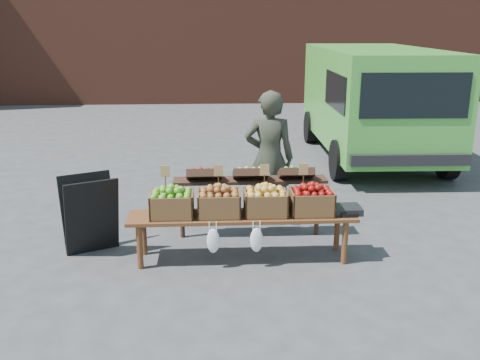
{
  "coord_description": "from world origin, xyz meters",
  "views": [
    {
      "loc": [
        -1.32,
        -5.68,
        2.77
      ],
      "look_at": [
        -0.97,
        0.77,
        0.85
      ],
      "focal_mm": 40.0,
      "sensor_mm": 36.0,
      "label": 1
    }
  ],
  "objects_px": {
    "back_table": "(250,199)",
    "crate_golden_apples": "(172,205)",
    "crate_russet_pears": "(219,204)",
    "weighing_scale": "(346,209)",
    "crate_green_apples": "(312,202)",
    "chalkboard_sign": "(90,214)",
    "delivery_van": "(373,105)",
    "crate_red_apples": "(266,203)",
    "display_bench": "(242,237)",
    "vendor": "(269,158)"
  },
  "relations": [
    {
      "from": "chalkboard_sign",
      "to": "crate_green_apples",
      "type": "relative_size",
      "value": 1.96
    },
    {
      "from": "chalkboard_sign",
      "to": "weighing_scale",
      "type": "xyz_separation_m",
      "value": [
        3.11,
        -0.34,
        0.12
      ]
    },
    {
      "from": "crate_golden_apples",
      "to": "crate_green_apples",
      "type": "distance_m",
      "value": 1.65
    },
    {
      "from": "crate_green_apples",
      "to": "vendor",
      "type": "bearing_deg",
      "value": 107.32
    },
    {
      "from": "vendor",
      "to": "crate_red_apples",
      "type": "xyz_separation_m",
      "value": [
        -0.17,
        -1.22,
        -0.23
      ]
    },
    {
      "from": "vendor",
      "to": "delivery_van",
      "type": "bearing_deg",
      "value": -117.39
    },
    {
      "from": "delivery_van",
      "to": "display_bench",
      "type": "height_order",
      "value": "delivery_van"
    },
    {
      "from": "vendor",
      "to": "crate_russet_pears",
      "type": "distance_m",
      "value": 1.43
    },
    {
      "from": "crate_golden_apples",
      "to": "crate_russet_pears",
      "type": "relative_size",
      "value": 1.0
    },
    {
      "from": "vendor",
      "to": "chalkboard_sign",
      "type": "height_order",
      "value": "vendor"
    },
    {
      "from": "chalkboard_sign",
      "to": "crate_red_apples",
      "type": "height_order",
      "value": "chalkboard_sign"
    },
    {
      "from": "weighing_scale",
      "to": "crate_russet_pears",
      "type": "bearing_deg",
      "value": 180.0
    },
    {
      "from": "crate_russet_pears",
      "to": "weighing_scale",
      "type": "distance_m",
      "value": 1.53
    },
    {
      "from": "delivery_van",
      "to": "crate_golden_apples",
      "type": "xyz_separation_m",
      "value": [
        -3.79,
        -4.84,
        -0.42
      ]
    },
    {
      "from": "back_table",
      "to": "crate_golden_apples",
      "type": "distance_m",
      "value": 1.22
    },
    {
      "from": "display_bench",
      "to": "delivery_van",
      "type": "bearing_deg",
      "value": 58.47
    },
    {
      "from": "crate_golden_apples",
      "to": "crate_green_apples",
      "type": "bearing_deg",
      "value": 0.0
    },
    {
      "from": "crate_russet_pears",
      "to": "back_table",
      "type": "bearing_deg",
      "value": 59.71
    },
    {
      "from": "display_bench",
      "to": "crate_green_apples",
      "type": "xyz_separation_m",
      "value": [
        0.82,
        0.0,
        0.42
      ]
    },
    {
      "from": "display_bench",
      "to": "crate_golden_apples",
      "type": "height_order",
      "value": "crate_golden_apples"
    },
    {
      "from": "chalkboard_sign",
      "to": "crate_green_apples",
      "type": "xyz_separation_m",
      "value": [
        2.69,
        -0.34,
        0.22
      ]
    },
    {
      "from": "delivery_van",
      "to": "crate_green_apples",
      "type": "distance_m",
      "value": 5.31
    },
    {
      "from": "crate_russet_pears",
      "to": "display_bench",
      "type": "bearing_deg",
      "value": 0.0
    },
    {
      "from": "crate_red_apples",
      "to": "weighing_scale",
      "type": "distance_m",
      "value": 0.98
    },
    {
      "from": "chalkboard_sign",
      "to": "crate_russet_pears",
      "type": "relative_size",
      "value": 1.96
    },
    {
      "from": "vendor",
      "to": "display_bench",
      "type": "bearing_deg",
      "value": 77.4
    },
    {
      "from": "back_table",
      "to": "crate_golden_apples",
      "type": "bearing_deg",
      "value": -143.43
    },
    {
      "from": "crate_russet_pears",
      "to": "crate_red_apples",
      "type": "xyz_separation_m",
      "value": [
        0.55,
        0.0,
        0.0
      ]
    },
    {
      "from": "display_bench",
      "to": "weighing_scale",
      "type": "height_order",
      "value": "weighing_scale"
    },
    {
      "from": "delivery_van",
      "to": "crate_green_apples",
      "type": "xyz_separation_m",
      "value": [
        -2.14,
        -4.84,
        -0.42
      ]
    },
    {
      "from": "crate_golden_apples",
      "to": "weighing_scale",
      "type": "xyz_separation_m",
      "value": [
        2.08,
        0.0,
        -0.1
      ]
    },
    {
      "from": "crate_red_apples",
      "to": "display_bench",
      "type": "bearing_deg",
      "value": 180.0
    },
    {
      "from": "delivery_van",
      "to": "back_table",
      "type": "relative_size",
      "value": 2.4
    },
    {
      "from": "chalkboard_sign",
      "to": "crate_golden_apples",
      "type": "distance_m",
      "value": 1.11
    },
    {
      "from": "vendor",
      "to": "crate_green_apples",
      "type": "relative_size",
      "value": 3.78
    },
    {
      "from": "weighing_scale",
      "to": "back_table",
      "type": "bearing_deg",
      "value": 146.9
    },
    {
      "from": "display_bench",
      "to": "weighing_scale",
      "type": "relative_size",
      "value": 7.94
    },
    {
      "from": "vendor",
      "to": "crate_golden_apples",
      "type": "height_order",
      "value": "vendor"
    },
    {
      "from": "chalkboard_sign",
      "to": "crate_russet_pears",
      "type": "distance_m",
      "value": 1.64
    },
    {
      "from": "weighing_scale",
      "to": "crate_golden_apples",
      "type": "bearing_deg",
      "value": 180.0
    },
    {
      "from": "crate_green_apples",
      "to": "crate_russet_pears",
      "type": "bearing_deg",
      "value": 180.0
    },
    {
      "from": "chalkboard_sign",
      "to": "weighing_scale",
      "type": "distance_m",
      "value": 3.13
    },
    {
      "from": "delivery_van",
      "to": "crate_russet_pears",
      "type": "relative_size",
      "value": 10.08
    },
    {
      "from": "back_table",
      "to": "display_bench",
      "type": "distance_m",
      "value": 0.77
    },
    {
      "from": "delivery_van",
      "to": "display_bench",
      "type": "xyz_separation_m",
      "value": [
        -2.97,
        -4.84,
        -0.84
      ]
    },
    {
      "from": "chalkboard_sign",
      "to": "crate_red_apples",
      "type": "xyz_separation_m",
      "value": [
        2.14,
        -0.34,
        0.22
      ]
    },
    {
      "from": "crate_golden_apples",
      "to": "crate_red_apples",
      "type": "xyz_separation_m",
      "value": [
        1.1,
        0.0,
        0.0
      ]
    },
    {
      "from": "delivery_van",
      "to": "crate_russet_pears",
      "type": "height_order",
      "value": "delivery_van"
    },
    {
      "from": "crate_green_apples",
      "to": "crate_golden_apples",
      "type": "bearing_deg",
      "value": 180.0
    },
    {
      "from": "delivery_van",
      "to": "back_table",
      "type": "distance_m",
      "value": 5.03
    }
  ]
}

